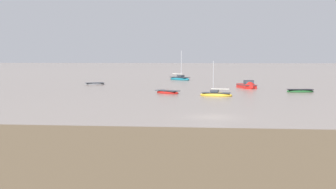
{
  "coord_description": "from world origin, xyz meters",
  "views": [
    {
      "loc": [
        0.62,
        -46.88,
        5.87
      ],
      "look_at": [
        -6.56,
        19.45,
        0.64
      ],
      "focal_mm": 51.58,
      "sensor_mm": 36.0,
      "label": 1
    }
  ],
  "objects_px": {
    "motorboat_moored_3": "(248,87)",
    "sailboat_moored_2": "(216,95)",
    "rowboat_moored_1": "(300,91)",
    "rowboat_moored_3": "(95,84)",
    "sailboat_moored_0": "(180,79)",
    "rowboat_moored_4": "(167,92)"
  },
  "relations": [
    {
      "from": "rowboat_moored_4",
      "to": "motorboat_moored_3",
      "type": "relative_size",
      "value": 0.71
    },
    {
      "from": "sailboat_moored_0",
      "to": "rowboat_moored_1",
      "type": "relative_size",
      "value": 1.69
    },
    {
      "from": "rowboat_moored_1",
      "to": "rowboat_moored_4",
      "type": "bearing_deg",
      "value": -171.74
    },
    {
      "from": "sailboat_moored_0",
      "to": "rowboat_moored_1",
      "type": "bearing_deg",
      "value": -14.85
    },
    {
      "from": "rowboat_moored_3",
      "to": "sailboat_moored_2",
      "type": "distance_m",
      "value": 36.73
    },
    {
      "from": "motorboat_moored_3",
      "to": "sailboat_moored_0",
      "type": "bearing_deg",
      "value": -171.07
    },
    {
      "from": "rowboat_moored_3",
      "to": "sailboat_moored_2",
      "type": "height_order",
      "value": "sailboat_moored_2"
    },
    {
      "from": "rowboat_moored_4",
      "to": "rowboat_moored_1",
      "type": "bearing_deg",
      "value": -128.63
    },
    {
      "from": "sailboat_moored_0",
      "to": "rowboat_moored_3",
      "type": "xyz_separation_m",
      "value": [
        -15.97,
        -22.76,
        -0.15
      ]
    },
    {
      "from": "rowboat_moored_3",
      "to": "motorboat_moored_3",
      "type": "distance_m",
      "value": 32.34
    },
    {
      "from": "rowboat_moored_1",
      "to": "sailboat_moored_2",
      "type": "xyz_separation_m",
      "value": [
        -13.8,
        -9.51,
        0.05
      ]
    },
    {
      "from": "rowboat_moored_1",
      "to": "sailboat_moored_2",
      "type": "distance_m",
      "value": 16.76
    },
    {
      "from": "rowboat_moored_3",
      "to": "motorboat_moored_3",
      "type": "relative_size",
      "value": 0.68
    },
    {
      "from": "rowboat_moored_3",
      "to": "rowboat_moored_4",
      "type": "height_order",
      "value": "rowboat_moored_4"
    },
    {
      "from": "rowboat_moored_1",
      "to": "motorboat_moored_3",
      "type": "bearing_deg",
      "value": 127.44
    },
    {
      "from": "rowboat_moored_1",
      "to": "rowboat_moored_4",
      "type": "distance_m",
      "value": 22.19
    },
    {
      "from": "sailboat_moored_2",
      "to": "motorboat_moored_3",
      "type": "bearing_deg",
      "value": -95.38
    },
    {
      "from": "rowboat_moored_4",
      "to": "sailboat_moored_2",
      "type": "xyz_separation_m",
      "value": [
        7.78,
        -4.35,
        0.04
      ]
    },
    {
      "from": "rowboat_moored_1",
      "to": "rowboat_moored_3",
      "type": "distance_m",
      "value": 42.8
    },
    {
      "from": "rowboat_moored_3",
      "to": "sailboat_moored_2",
      "type": "xyz_separation_m",
      "value": [
        25.52,
        -26.41,
        0.06
      ]
    },
    {
      "from": "sailboat_moored_0",
      "to": "rowboat_moored_4",
      "type": "height_order",
      "value": "sailboat_moored_0"
    },
    {
      "from": "motorboat_moored_3",
      "to": "sailboat_moored_2",
      "type": "bearing_deg",
      "value": -34.98
    }
  ]
}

